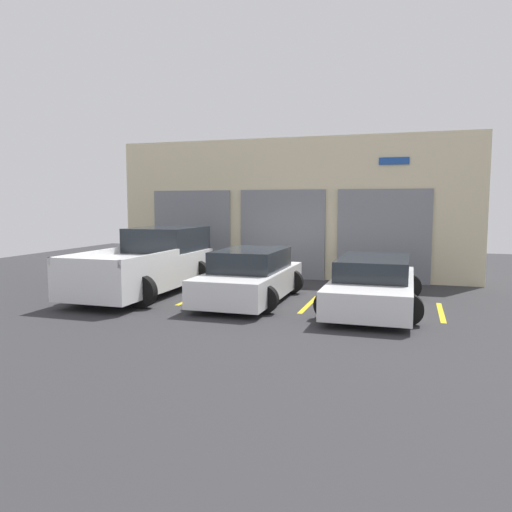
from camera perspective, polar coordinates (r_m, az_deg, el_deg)
The scene contains 9 objects.
ground_plane at distance 13.76m, azimuth 0.69°, elevation -4.33°, with size 28.00×28.00×0.00m, color #2D2D30.
shophouse_building at distance 16.71m, azimuth 3.91°, elevation 5.26°, with size 12.02×0.68×4.61m.
pickup_truck at distance 14.17m, azimuth -12.08°, elevation -0.80°, with size 2.49×5.19×1.77m.
sedan_white at distance 12.70m, azimuth -0.64°, elevation -2.39°, with size 2.17×4.26×1.31m.
sedan_side at distance 12.13m, azimuth 13.24°, elevation -3.14°, with size 2.25×4.76×1.20m.
parking_stripe_far_left at distance 14.83m, azimuth -17.79°, elevation -3.85°, with size 0.12×2.20×0.01m, color gold.
parking_stripe_left at distance 13.32m, azimuth -6.95°, elevation -4.70°, with size 0.12×2.20×0.01m, color gold.
parking_stripe_centre at distance 12.40m, azimuth 6.08°, elevation -5.50°, with size 0.12×2.20×0.01m, color gold.
parking_stripe_right at distance 12.19m, azimuth 20.38°, elevation -6.04°, with size 0.12×2.20×0.01m, color gold.
Camera 1 is at (3.89, -12.97, 2.47)m, focal length 35.00 mm.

